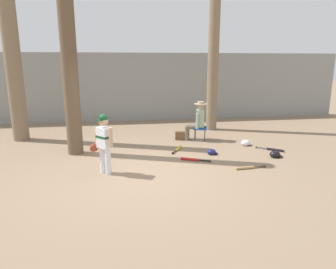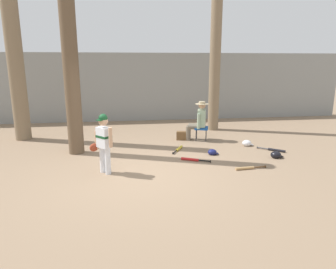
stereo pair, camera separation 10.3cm
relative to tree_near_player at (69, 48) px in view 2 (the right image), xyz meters
name	(u,v)px [view 2 (the right image)]	position (x,y,z in m)	size (l,w,h in m)	color
ground_plane	(141,175)	(1.60, -1.88, -2.70)	(60.00, 60.00, 0.00)	#897056
concrete_back_wall	(132,87)	(1.60, 4.58, -1.34)	(18.00, 0.36, 2.72)	gray
tree_near_player	(69,48)	(0.00, 0.00, 0.00)	(0.61, 0.61, 6.04)	brown
tree_behind_spectator	(215,53)	(4.41, 2.32, -0.04)	(0.62, 0.62, 5.99)	#7F6B51
young_ballplayer	(103,140)	(0.83, -1.66, -1.96)	(0.55, 0.47, 1.31)	white
folding_stool	(201,129)	(3.61, 0.87, -2.34)	(0.50, 0.50, 0.41)	#194C9E
seated_spectator	(198,120)	(3.52, 0.90, -2.06)	(0.68, 0.53, 1.20)	#6B6051
handbag_beside_stool	(182,136)	(3.03, 0.99, -2.57)	(0.34, 0.18, 0.26)	brown
tree_far_left	(12,30)	(-1.87, 1.76, 0.55)	(0.65, 0.65, 7.14)	#7F6B51
bat_yellow_trainer	(178,149)	(2.73, -0.13, -2.67)	(0.40, 0.65, 0.07)	yellow
bat_wood_tan	(247,168)	(3.99, -1.87, -2.67)	(0.73, 0.12, 0.07)	tan
bat_black_composite	(274,150)	(5.29, -0.59, -2.67)	(0.61, 0.55, 0.07)	black
bat_red_barrel	(192,160)	(2.90, -1.10, -2.67)	(0.69, 0.38, 0.07)	red
batting_helmet_white	(247,143)	(4.76, 0.03, -2.62)	(0.31, 0.24, 0.18)	silver
batting_helmet_black	(276,155)	(5.04, -1.16, -2.62)	(0.31, 0.24, 0.18)	black
batting_helmet_navy	(212,152)	(3.52, -0.67, -2.63)	(0.28, 0.21, 0.16)	navy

